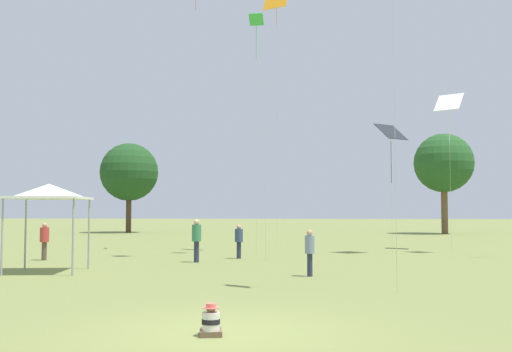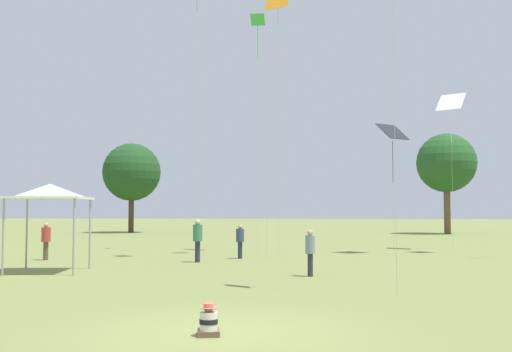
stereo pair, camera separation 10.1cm
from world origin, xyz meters
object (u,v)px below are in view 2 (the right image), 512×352
object	(u,v)px
distant_tree_1	(446,163)
kite_7	(258,34)
person_standing_6	(46,238)
person_standing_5	(310,249)
kite_5	(451,104)
person_standing_0	(240,239)
canopy_tent	(50,192)
distant_tree_0	(132,172)
person_standing_2	(198,237)
kite_6	(278,3)
kite_2	(392,134)
seated_toddler	(209,322)

from	to	relation	value
distant_tree_1	kite_7	bearing A→B (deg)	-118.11
person_standing_6	distant_tree_1	bearing A→B (deg)	-131.86
person_standing_5	kite_5	bearing A→B (deg)	51.93
person_standing_5	person_standing_0	bearing A→B (deg)	105.08
person_standing_0	canopy_tent	bearing A→B (deg)	-94.00
person_standing_0	distant_tree_0	size ratio (longest dim) A/B	0.17
person_standing_2	kite_5	size ratio (longest dim) A/B	0.20
person_standing_0	kite_6	world-z (taller)	kite_6
kite_7	distant_tree_0	size ratio (longest dim) A/B	1.35
kite_6	kite_7	xyz separation A→B (m)	(-0.88, -2.44, -2.45)
kite_6	distant_tree_1	bearing A→B (deg)	130.89
distant_tree_0	distant_tree_1	bearing A→B (deg)	-0.37
person_standing_2	kite_2	world-z (taller)	kite_2
person_standing_2	distant_tree_1	world-z (taller)	distant_tree_1
person_standing_5	kite_6	distance (m)	17.46
person_standing_0	kite_6	xyz separation A→B (m)	(1.47, 4.71, 12.68)
person_standing_0	person_standing_2	bearing A→B (deg)	-88.24
distant_tree_1	kite_2	bearing A→B (deg)	-107.39
person_standing_2	seated_toddler	bearing A→B (deg)	59.37
kite_5	kite_7	distance (m)	12.07
person_standing_6	kite_7	size ratio (longest dim) A/B	0.14
canopy_tent	kite_2	bearing A→B (deg)	38.47
kite_7	canopy_tent	bearing A→B (deg)	100.28
distant_tree_1	person_standing_2	bearing A→B (deg)	-117.84
person_standing_6	kite_5	distance (m)	22.85
canopy_tent	kite_5	distance (m)	22.88
canopy_tent	distant_tree_0	size ratio (longest dim) A/B	0.35
person_standing_0	kite_6	size ratio (longest dim) A/B	0.11
distant_tree_0	canopy_tent	bearing A→B (deg)	-76.75
person_standing_6	kite_6	bearing A→B (deg)	-152.26
person_standing_2	kite_7	xyz separation A→B (m)	(2.15, 4.41, 10.05)
person_standing_6	distant_tree_0	xyz separation A→B (m)	(-6.46, 32.83, 5.08)
person_standing_6	kite_2	xyz separation A→B (m)	(15.97, 5.72, 5.22)
kite_7	seated_toddler	bearing A→B (deg)	139.65
distant_tree_0	person_standing_2	bearing A→B (deg)	-68.04
person_standing_6	kite_2	distance (m)	17.75
kite_2	distant_tree_1	world-z (taller)	distant_tree_1
seated_toddler	person_standing_2	size ratio (longest dim) A/B	0.32
person_standing_2	person_standing_5	world-z (taller)	person_standing_2
seated_toddler	canopy_tent	bearing A→B (deg)	116.51
kite_7	distant_tree_1	size ratio (longest dim) A/B	1.27
kite_5	person_standing_5	bearing A→B (deg)	-42.15
kite_6	person_standing_0	bearing A→B (deg)	-37.65
person_standing_2	kite_2	size ratio (longest dim) A/B	0.27
canopy_tent	kite_7	world-z (taller)	kite_7
person_standing_6	kite_6	distance (m)	17.32
person_standing_6	distant_tree_0	bearing A→B (deg)	-83.95
person_standing_5	person_standing_6	world-z (taller)	person_standing_6
person_standing_0	person_standing_5	world-z (taller)	person_standing_5
seated_toddler	distant_tree_1	distance (m)	50.33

